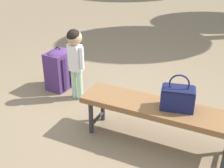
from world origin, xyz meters
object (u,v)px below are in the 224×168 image
at_px(park_bench, 158,110).
at_px(handbag, 178,97).
at_px(child_standing, 75,54).
at_px(backpack_large, 59,68).

relative_size(park_bench, handbag, 4.44).
relative_size(handbag, child_standing, 0.39).
bearing_deg(handbag, backpack_large, -12.34).
xyz_separation_m(park_bench, child_standing, (1.29, -0.33, 0.24)).
bearing_deg(backpack_large, park_bench, 164.99).
distance_m(park_bench, handbag, 0.26).
xyz_separation_m(park_bench, handbag, (-0.17, -0.04, 0.18)).
bearing_deg(backpack_large, child_standing, 163.33).
height_order(park_bench, handbag, handbag).
xyz_separation_m(handbag, child_standing, (1.46, -0.29, 0.06)).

